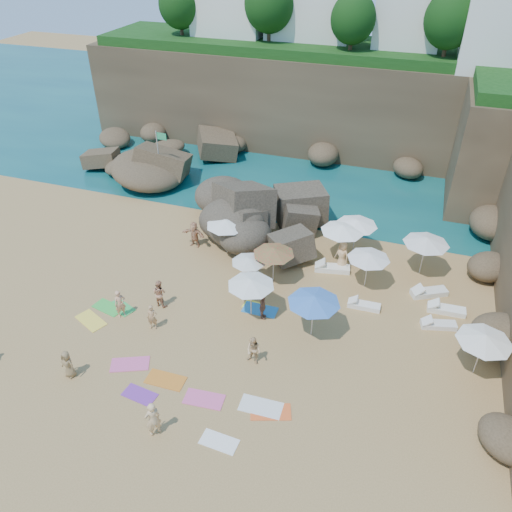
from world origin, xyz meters
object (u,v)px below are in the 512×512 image
(person_stand_5, at_px, (194,234))
(lounger_0, at_px, (332,268))
(parasol_1, at_px, (369,256))
(person_stand_1, at_px, (159,293))
(parasol_2, at_px, (357,222))
(person_stand_2, at_px, (230,202))
(person_stand_6, at_px, (153,419))
(person_stand_0, at_px, (120,304))
(rock_outcrop, at_px, (249,232))
(parasol_0, at_px, (226,223))
(person_stand_3, at_px, (263,307))
(flag_pole, at_px, (160,152))
(person_stand_4, at_px, (342,255))

(person_stand_5, bearing_deg, lounger_0, 7.84)
(parasol_1, bearing_deg, person_stand_1, -152.80)
(parasol_2, distance_m, person_stand_2, 9.48)
(person_stand_6, bearing_deg, parasol_1, -170.28)
(person_stand_0, bearing_deg, person_stand_2, 29.44)
(rock_outcrop, xyz_separation_m, person_stand_2, (-2.14, 1.96, 0.92))
(parasol_0, relative_size, person_stand_2, 1.36)
(person_stand_3, bearing_deg, person_stand_2, 25.36)
(parasol_2, bearing_deg, person_stand_1, -137.23)
(person_stand_1, bearing_deg, parasol_2, -129.16)
(rock_outcrop, relative_size, person_stand_3, 5.35)
(flag_pole, distance_m, person_stand_4, 16.48)
(rock_outcrop, distance_m, flag_pole, 9.94)
(parasol_1, relative_size, person_stand_4, 1.29)
(person_stand_0, distance_m, person_stand_2, 12.16)
(flag_pole, bearing_deg, person_stand_6, -63.50)
(flag_pole, distance_m, person_stand_6, 22.66)
(parasol_0, bearing_deg, person_stand_3, -52.00)
(rock_outcrop, distance_m, person_stand_2, 3.04)
(person_stand_0, distance_m, person_stand_1, 2.12)
(person_stand_0, bearing_deg, parasol_1, -23.82)
(parasol_1, distance_m, person_stand_6, 14.38)
(lounger_0, bearing_deg, person_stand_2, 140.50)
(person_stand_0, bearing_deg, rock_outcrop, 16.75)
(parasol_0, xyz_separation_m, person_stand_3, (4.03, -5.16, -1.45))
(parasol_0, xyz_separation_m, person_stand_1, (-1.57, -5.94, -1.35))
(flag_pole, bearing_deg, rock_outcrop, -25.93)
(person_stand_3, relative_size, person_stand_5, 0.84)
(rock_outcrop, bearing_deg, person_stand_2, 137.49)
(flag_pole, relative_size, person_stand_0, 2.79)
(rock_outcrop, height_order, person_stand_4, person_stand_4)
(flag_pole, height_order, person_stand_1, flag_pole)
(person_stand_5, bearing_deg, person_stand_6, -65.33)
(lounger_0, distance_m, person_stand_2, 9.44)
(rock_outcrop, height_order, person_stand_2, person_stand_2)
(person_stand_5, bearing_deg, person_stand_0, -89.67)
(parasol_2, bearing_deg, parasol_0, -161.86)
(parasol_1, xyz_separation_m, person_stand_0, (-11.83, -6.75, -1.27))
(parasol_0, distance_m, person_stand_1, 6.29)
(parasol_0, height_order, person_stand_5, parasol_0)
(parasol_1, bearing_deg, rock_outcrop, 157.71)
(lounger_0, distance_m, person_stand_6, 14.31)
(parasol_1, bearing_deg, person_stand_2, 152.77)
(person_stand_2, bearing_deg, person_stand_6, 126.72)
(parasol_2, bearing_deg, flag_pole, 164.14)
(person_stand_1, distance_m, person_stand_2, 10.61)
(rock_outcrop, relative_size, person_stand_2, 4.22)
(person_stand_2, relative_size, person_stand_6, 1.01)
(parasol_2, distance_m, person_stand_4, 2.28)
(person_stand_4, height_order, person_stand_6, person_stand_4)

